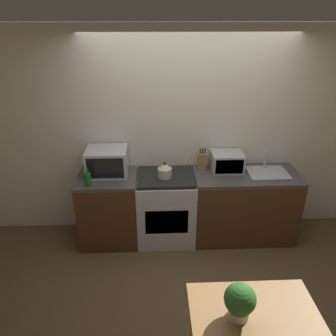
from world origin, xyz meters
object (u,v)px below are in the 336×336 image
Objects in this scene: kettle at (165,171)px; toaster_oven at (227,162)px; stove_range at (166,207)px; microwave at (107,162)px; bottle at (88,179)px; dining_table at (253,323)px.

toaster_oven reaches higher than kettle.
microwave is (-0.71, 0.09, 0.61)m from stove_range.
dining_table is (1.46, -1.70, -0.34)m from bottle.
stove_range is at bearing -7.36° from microwave.
stove_range is 0.97× the size of dining_table.
toaster_oven is (1.47, 0.04, -0.05)m from microwave.
dining_table is at bearing -49.36° from bottle.
microwave is at bearing 122.48° from dining_table.
toaster_oven is at bearing 9.48° from stove_range.
dining_table is (1.27, -2.00, -0.41)m from microwave.
microwave is (-0.69, 0.13, 0.07)m from kettle.
microwave reaches higher than bottle.
bottle is 0.56× the size of toaster_oven.
kettle is at bearing 107.18° from dining_table.
microwave is 1.47m from toaster_oven.
kettle is 0.71m from microwave.
kettle is 0.40× the size of microwave.
toaster_oven is at bearing 84.33° from dining_table.
bottle is (-0.19, -0.30, -0.08)m from microwave.
bottle is at bearing -122.01° from microwave.
bottle is at bearing -169.01° from kettle.
stove_range is 1.06m from bottle.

